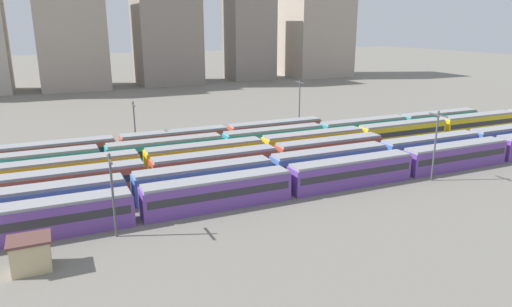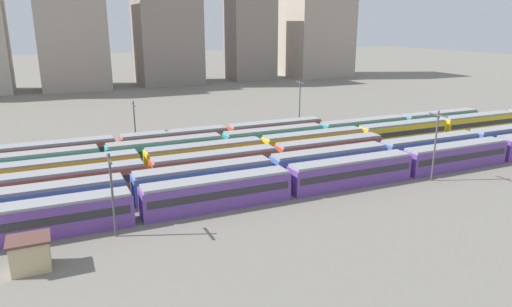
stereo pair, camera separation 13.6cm
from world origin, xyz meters
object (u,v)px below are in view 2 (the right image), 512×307
Objects in this scene: train_track_2 at (215,165)px; catenary_pole_3 at (135,124)px; train_track_5 at (175,141)px; signal_hut at (30,253)px; catenary_pole_0 at (435,143)px; catenary_pole_2 at (112,191)px; train_track_1 at (330,162)px; train_track_0 at (351,172)px; train_track_3 at (360,137)px; catenary_pole_1 at (300,104)px; train_track_4 at (274,139)px.

catenary_pole_3 is (-7.68, 18.67, 2.95)m from train_track_2.
train_track_2 is at bearing -83.98° from train_track_5.
catenary_pole_0 is at bearing 4.30° from signal_hut.
catenary_pole_0 reaches higher than signal_hut.
signal_hut is at bearing -154.10° from catenary_pole_2.
train_track_1 and train_track_5 have the same top height.
train_track_3 is (13.04, 15.60, 0.00)m from train_track_0.
catenary_pole_1 is at bearing 73.88° from train_track_0.
train_track_0 is 8.69× the size of catenary_pole_1.
train_track_3 is 12.74× the size of catenary_pole_2.
train_track_3 is 11.42× the size of catenary_pole_0.
train_track_0 is 20.83m from train_track_4.
signal_hut is at bearing -170.05° from train_track_0.
catenary_pole_2 is (-39.48, -32.18, -1.00)m from catenary_pole_1.
train_track_3 is 56.47m from signal_hut.
catenary_pole_2 is at bearing -179.98° from catenary_pole_0.
train_track_4 is 10.82× the size of catenary_pole_3.
train_track_0 reaches higher than signal_hut.
catenary_pole_1 is 1.24× the size of catenary_pole_3.
train_track_5 is 32.33m from catenary_pole_2.
catenary_pole_0 is at bearing -84.67° from catenary_pole_1.
catenary_pole_1 reaches higher than train_track_1.
catenary_pole_1 is at bearing 39.18° from catenary_pole_2.
catenary_pole_2 is (-42.48, -0.02, -0.52)m from catenary_pole_0.
catenary_pole_0 is 2.74× the size of signal_hut.
train_track_2 is 6.45× the size of catenary_pole_3.
catenary_pole_2 is (-31.10, -8.25, 3.04)m from train_track_1.
train_track_4 is at bearing 38.61° from catenary_pole_2.
train_track_5 is 5.67× the size of catenary_pole_0.
train_track_1 is 1.68× the size of train_track_2.
train_track_2 is (-15.54, 10.40, -0.00)m from train_track_0.
catenary_pole_3 is at bearing 153.00° from train_track_5.
train_track_3 is 15.15m from train_track_4.
train_track_0 is 10.60× the size of catenary_pole_2.
catenary_pole_3 reaches higher than train_track_1.
catenary_pole_0 reaches higher than catenary_pole_3.
catenary_pole_3 is at bearing 128.61° from train_track_0.
train_track_4 is 1.68× the size of train_track_5.
catenary_pole_0 is 1.11× the size of catenary_pole_2.
train_track_1 is 26.00× the size of signal_hut.
catenary_pole_3 is (-36.26, 13.47, 2.95)m from train_track_3.
catenary_pole_1 is 1.22× the size of catenary_pole_2.
train_track_1 reaches higher than signal_hut.
train_track_0 is 1.00× the size of train_track_4.
train_track_4 is at bearing 159.93° from train_track_3.
train_track_3 reaches higher than signal_hut.
catenary_pole_0 reaches higher than catenary_pole_2.
catenary_pole_1 reaches higher than signal_hut.
catenary_pole_2 reaches higher than train_track_1.
catenary_pole_0 reaches higher than train_track_1.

